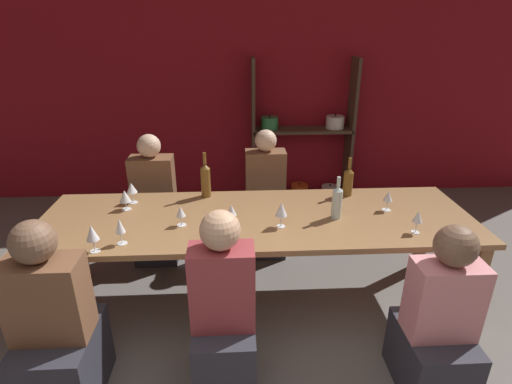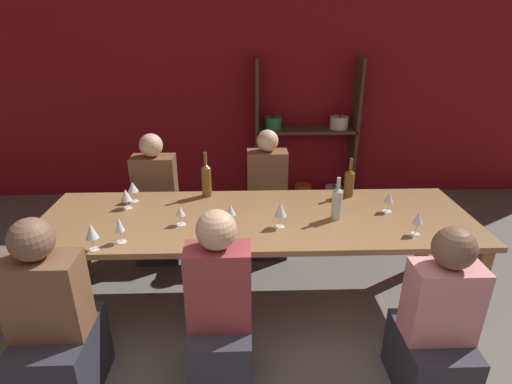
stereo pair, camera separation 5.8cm
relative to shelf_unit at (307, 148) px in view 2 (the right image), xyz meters
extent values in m
cube|color=maroon|center=(-0.77, 0.20, 0.70)|extent=(8.80, 0.06, 2.70)
cube|color=#4C3828|center=(-0.61, 0.00, 0.20)|extent=(0.04, 0.30, 1.69)
cube|color=#4C3828|center=(0.56, 0.00, 0.20)|extent=(0.04, 0.30, 1.69)
cube|color=#4C3828|center=(-0.02, 0.00, -0.63)|extent=(1.17, 0.30, 0.04)
cylinder|color=#E0561E|center=(-0.02, 0.00, -0.55)|extent=(0.21, 0.21, 0.13)
sphere|color=black|center=(-0.02, 0.00, -0.48)|extent=(0.02, 0.02, 0.02)
cylinder|color=silver|center=(0.37, 0.00, -0.57)|extent=(0.21, 0.21, 0.10)
sphere|color=black|center=(0.37, 0.00, -0.51)|extent=(0.02, 0.02, 0.02)
cube|color=#4C3828|center=(-0.02, 0.00, 0.21)|extent=(1.17, 0.30, 0.04)
cylinder|color=#338447|center=(-0.42, 0.00, 0.30)|extent=(0.20, 0.20, 0.14)
sphere|color=black|center=(-0.42, 0.00, 0.39)|extent=(0.02, 0.02, 0.02)
cylinder|color=silver|center=(0.37, 0.00, 0.30)|extent=(0.22, 0.22, 0.15)
sphere|color=black|center=(0.37, 0.00, 0.39)|extent=(0.02, 0.02, 0.02)
cube|color=olive|center=(-0.68, -2.06, 0.09)|extent=(3.11, 0.96, 0.04)
cube|color=olive|center=(-2.16, -2.46, -0.29)|extent=(0.08, 0.08, 0.72)
cube|color=olive|center=(0.79, -2.46, -0.29)|extent=(0.08, 0.08, 0.72)
cube|color=olive|center=(-2.16, -1.66, -0.29)|extent=(0.08, 0.08, 0.72)
cube|color=olive|center=(0.79, -1.66, -0.29)|extent=(0.08, 0.08, 0.72)
cylinder|color=brown|center=(0.07, -1.71, 0.20)|extent=(0.08, 0.08, 0.19)
cone|color=brown|center=(0.07, -1.71, 0.32)|extent=(0.08, 0.08, 0.04)
cylinder|color=brown|center=(0.07, -1.71, 0.38)|extent=(0.03, 0.03, 0.09)
cylinder|color=#B2C6C1|center=(-0.12, -2.10, 0.21)|extent=(0.07, 0.07, 0.21)
cone|color=#B2C6C1|center=(-0.12, -2.10, 0.33)|extent=(0.07, 0.07, 0.03)
cylinder|color=#B2C6C1|center=(-0.12, -2.10, 0.38)|extent=(0.03, 0.03, 0.07)
cylinder|color=brown|center=(-1.07, -1.67, 0.23)|extent=(0.08, 0.08, 0.24)
cone|color=brown|center=(-1.07, -1.67, 0.36)|extent=(0.08, 0.08, 0.03)
cylinder|color=brown|center=(-1.07, -1.67, 0.43)|extent=(0.03, 0.03, 0.09)
cylinder|color=white|center=(-1.63, -1.77, 0.11)|extent=(0.07, 0.07, 0.00)
cylinder|color=white|center=(-1.63, -1.77, 0.15)|extent=(0.01, 0.01, 0.08)
cone|color=white|center=(-1.63, -1.77, 0.23)|extent=(0.08, 0.08, 0.08)
cylinder|color=beige|center=(-1.63, -1.77, 0.21)|extent=(0.05, 0.05, 0.03)
cylinder|color=white|center=(-1.70, -2.48, 0.11)|extent=(0.06, 0.06, 0.00)
cylinder|color=white|center=(-1.70, -2.48, 0.15)|extent=(0.01, 0.01, 0.08)
cone|color=white|center=(-1.70, -2.48, 0.24)|extent=(0.08, 0.08, 0.10)
cylinder|color=beige|center=(-1.70, -2.48, 0.21)|extent=(0.04, 0.04, 0.04)
cylinder|color=white|center=(-1.21, -2.17, 0.11)|extent=(0.06, 0.06, 0.00)
cylinder|color=white|center=(-1.21, -2.17, 0.14)|extent=(0.01, 0.01, 0.07)
cone|color=white|center=(-1.21, -2.17, 0.21)|extent=(0.06, 0.06, 0.07)
cylinder|color=white|center=(-0.86, -2.21, 0.11)|extent=(0.06, 0.06, 0.00)
cylinder|color=white|center=(-0.86, -2.21, 0.15)|extent=(0.01, 0.01, 0.09)
cone|color=white|center=(-0.86, -2.21, 0.24)|extent=(0.07, 0.07, 0.08)
cylinder|color=beige|center=(-0.86, -2.21, 0.22)|extent=(0.04, 0.04, 0.03)
cylinder|color=white|center=(0.29, -2.01, 0.11)|extent=(0.07, 0.07, 0.00)
cylinder|color=white|center=(0.29, -2.01, 0.15)|extent=(0.01, 0.01, 0.07)
cone|color=white|center=(0.29, -2.01, 0.22)|extent=(0.07, 0.07, 0.08)
cylinder|color=maroon|center=(0.29, -2.01, 0.20)|extent=(0.04, 0.04, 0.03)
cylinder|color=white|center=(0.36, -2.35, 0.11)|extent=(0.06, 0.06, 0.00)
cylinder|color=white|center=(0.36, -2.35, 0.15)|extent=(0.01, 0.01, 0.08)
cone|color=white|center=(0.36, -2.35, 0.23)|extent=(0.06, 0.06, 0.08)
cylinder|color=maroon|center=(0.36, -2.35, 0.21)|extent=(0.04, 0.04, 0.03)
cylinder|color=white|center=(-0.52, -2.22, 0.11)|extent=(0.06, 0.06, 0.00)
cylinder|color=white|center=(-0.52, -2.22, 0.15)|extent=(0.01, 0.01, 0.08)
cone|color=white|center=(-0.52, -2.22, 0.24)|extent=(0.08, 0.08, 0.10)
cylinder|color=maroon|center=(-0.52, -2.22, 0.21)|extent=(0.04, 0.04, 0.04)
cylinder|color=white|center=(-1.65, -1.89, 0.11)|extent=(0.07, 0.07, 0.00)
cylinder|color=white|center=(-1.65, -1.89, 0.14)|extent=(0.01, 0.01, 0.06)
cone|color=white|center=(-1.65, -1.89, 0.22)|extent=(0.08, 0.08, 0.09)
cylinder|color=beige|center=(-1.65, -1.89, 0.19)|extent=(0.05, 0.05, 0.04)
cylinder|color=white|center=(-1.55, -2.39, 0.11)|extent=(0.06, 0.06, 0.00)
cylinder|color=white|center=(-1.55, -2.39, 0.15)|extent=(0.01, 0.01, 0.08)
cone|color=white|center=(-1.55, -2.39, 0.24)|extent=(0.06, 0.06, 0.09)
cylinder|color=beige|center=(-1.55, -2.39, 0.21)|extent=(0.03, 0.03, 0.04)
cube|color=#2D2D38|center=(0.31, -2.89, -0.45)|extent=(0.38, 0.47, 0.40)
cube|color=pink|center=(0.31, -2.89, -0.02)|extent=(0.38, 0.21, 0.46)
sphere|color=brown|center=(0.31, -2.89, 0.32)|extent=(0.23, 0.23, 0.23)
cube|color=#2D2D38|center=(-1.57, -1.29, -0.41)|extent=(0.38, 0.47, 0.47)
cube|color=brown|center=(-1.57, -1.29, 0.07)|extent=(0.38, 0.21, 0.50)
sphere|color=beige|center=(-1.57, -1.29, 0.42)|extent=(0.20, 0.20, 0.20)
cube|color=#2D2D38|center=(-0.91, -2.84, -0.41)|extent=(0.35, 0.44, 0.48)
cube|color=#99383D|center=(-0.91, -2.84, 0.08)|extent=(0.35, 0.19, 0.49)
sphere|color=tan|center=(-0.91, -2.84, 0.43)|extent=(0.21, 0.21, 0.21)
cube|color=#2D2D38|center=(-0.56, -1.24, -0.45)|extent=(0.36, 0.45, 0.40)
cube|color=brown|center=(-0.56, -1.24, 0.05)|extent=(0.36, 0.20, 0.60)
sphere|color=beige|center=(-0.56, -1.24, 0.44)|extent=(0.19, 0.19, 0.19)
cube|color=#2D2D38|center=(-1.85, -2.84, -0.43)|extent=(0.41, 0.51, 0.45)
cube|color=brown|center=(-1.85, -2.84, 0.04)|extent=(0.41, 0.22, 0.47)
sphere|color=brown|center=(-1.85, -2.84, 0.39)|extent=(0.23, 0.23, 0.23)
camera|label=1|loc=(-0.83, -4.63, 1.40)|focal=28.00mm
camera|label=2|loc=(-0.77, -4.63, 1.40)|focal=28.00mm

